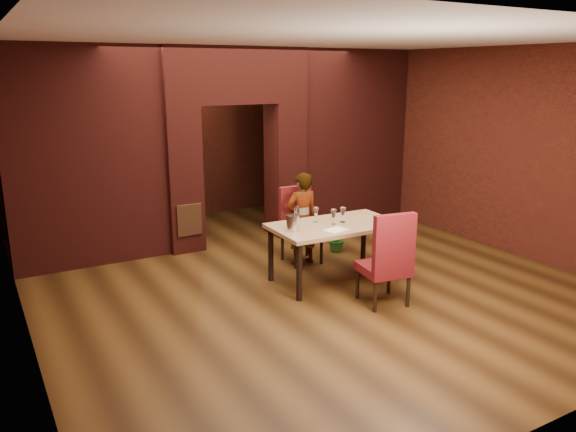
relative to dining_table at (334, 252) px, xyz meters
name	(u,v)px	position (x,y,z in m)	size (l,w,h in m)	color
floor	(297,275)	(-0.36, 0.40, -0.41)	(8.00, 8.00, 0.00)	#4A2D12
ceiling	(298,40)	(-0.36, 0.40, 2.79)	(7.00, 8.00, 0.04)	silver
wall_back	(192,135)	(-0.36, 4.40, 1.19)	(7.00, 0.04, 3.20)	maroon
wall_front	(570,239)	(-0.36, -3.60, 1.19)	(7.00, 0.04, 3.20)	maroon
wall_left	(11,191)	(-3.86, 0.40, 1.19)	(0.04, 8.00, 3.20)	maroon
wall_right	(479,147)	(3.14, 0.40, 1.19)	(0.04, 8.00, 3.20)	maroon
pillar_left	(181,179)	(-1.31, 2.40, 0.74)	(0.55, 0.55, 2.30)	maroon
pillar_right	(285,169)	(0.59, 2.40, 0.74)	(0.55, 0.55, 2.30)	maroon
lintel	(233,75)	(-0.36, 2.40, 2.34)	(2.45, 0.55, 0.90)	maroon
wing_wall_left	(86,158)	(-2.72, 2.40, 1.19)	(2.27, 0.35, 3.20)	maroon
wing_wall_right	(351,139)	(2.00, 2.40, 1.19)	(2.27, 0.35, 3.20)	maroon
vent_panel	(189,220)	(-1.31, 2.11, 0.14)	(0.40, 0.03, 0.50)	#A1572E
rear_door	(175,165)	(-0.76, 4.34, 0.64)	(0.90, 0.08, 2.10)	black
rear_door_frame	(175,166)	(-0.76, 4.30, 0.64)	(1.02, 0.04, 2.22)	black
dining_table	(334,252)	(0.00, 0.00, 0.00)	(1.73, 0.97, 0.81)	tan
chair_far	(302,226)	(0.01, 0.88, 0.16)	(0.52, 0.52, 1.14)	maroon
chair_near	(384,257)	(0.08, -0.94, 0.19)	(0.54, 0.54, 1.20)	maroon
person_seated	(302,219)	(-0.02, 0.82, 0.29)	(0.51, 0.33, 1.39)	white
wine_glass_a	(316,215)	(-0.18, 0.20, 0.51)	(0.08, 0.08, 0.21)	white
wine_glass_b	(333,217)	(-0.04, -0.02, 0.51)	(0.08, 0.08, 0.21)	white
wine_glass_c	(343,215)	(0.14, 0.01, 0.51)	(0.09, 0.09, 0.21)	white
tasting_sheet	(336,230)	(-0.16, -0.26, 0.41)	(0.29, 0.21, 0.00)	white
wine_bucket	(293,223)	(-0.67, 0.00, 0.51)	(0.17, 0.17, 0.21)	silver
water_bottle	(297,217)	(-0.56, 0.08, 0.56)	(0.07, 0.07, 0.30)	white
potted_plant	(336,238)	(0.77, 1.05, -0.19)	(0.38, 0.33, 0.43)	#22601F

